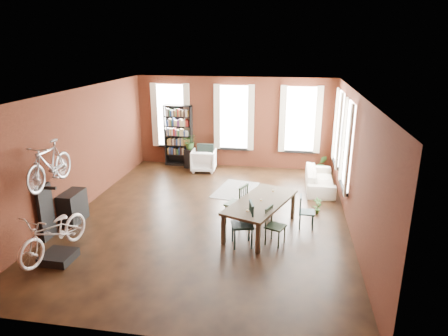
% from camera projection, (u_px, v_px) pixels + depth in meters
% --- Properties ---
extents(room, '(9.00, 9.04, 3.22)m').
position_uv_depth(room, '(222.00, 131.00, 10.28)').
color(room, black).
rests_on(room, ground).
extents(dining_table, '(1.73, 2.44, 0.76)m').
position_uv_depth(dining_table, '(261.00, 216.00, 9.51)').
color(dining_table, '#453929').
rests_on(dining_table, ground).
extents(dining_chair_a, '(0.57, 0.57, 1.01)m').
position_uv_depth(dining_chair_a, '(242.00, 225.00, 8.77)').
color(dining_chair_a, '#1A3A3A').
rests_on(dining_chair_a, ground).
extents(dining_chair_b, '(0.61, 0.61, 1.02)m').
position_uv_depth(dining_chair_b, '(236.00, 204.00, 9.89)').
color(dining_chair_b, '#1D301C').
rests_on(dining_chair_b, ground).
extents(dining_chair_c, '(0.52, 0.52, 0.85)m').
position_uv_depth(dining_chair_c, '(275.00, 226.00, 8.86)').
color(dining_chair_c, black).
rests_on(dining_chair_c, ground).
extents(dining_chair_d, '(0.38, 0.38, 0.81)m').
position_uv_depth(dining_chair_d, '(307.00, 212.00, 9.66)').
color(dining_chair_d, '#173232').
rests_on(dining_chair_d, ground).
extents(bookshelf, '(1.00, 0.32, 2.20)m').
position_uv_depth(bookshelf, '(179.00, 136.00, 14.41)').
color(bookshelf, black).
rests_on(bookshelf, ground).
extents(white_armchair, '(0.87, 0.82, 0.84)m').
position_uv_depth(white_armchair, '(204.00, 159.00, 13.92)').
color(white_armchair, white).
rests_on(white_armchair, ground).
extents(cream_sofa, '(0.61, 2.08, 0.81)m').
position_uv_depth(cream_sofa, '(320.00, 176.00, 12.24)').
color(cream_sofa, beige).
rests_on(cream_sofa, ground).
extents(striped_rug, '(1.39, 1.90, 0.01)m').
position_uv_depth(striped_rug, '(236.00, 190.00, 12.21)').
color(striped_rug, black).
rests_on(striped_rug, ground).
extents(bike_trainer, '(0.63, 0.63, 0.18)m').
position_uv_depth(bike_trainer, '(59.00, 257.00, 8.25)').
color(bike_trainer, black).
rests_on(bike_trainer, ground).
extents(bike_wall_rack, '(0.16, 0.60, 1.30)m').
position_uv_depth(bike_wall_rack, '(46.00, 212.00, 9.04)').
color(bike_wall_rack, black).
rests_on(bike_wall_rack, ground).
extents(console_table, '(0.40, 0.80, 0.80)m').
position_uv_depth(console_table, '(73.00, 207.00, 9.94)').
color(console_table, black).
rests_on(console_table, ground).
extents(plant_stand, '(0.41, 0.41, 0.68)m').
position_uv_depth(plant_stand, '(190.00, 158.00, 14.32)').
color(plant_stand, black).
rests_on(plant_stand, ground).
extents(plant_by_sofa, '(0.35, 0.62, 0.28)m').
position_uv_depth(plant_by_sofa, '(321.00, 169.00, 13.82)').
color(plant_by_sofa, '#284F1F').
rests_on(plant_by_sofa, ground).
extents(plant_small, '(0.41, 0.50, 0.16)m').
position_uv_depth(plant_small, '(317.00, 211.00, 10.53)').
color(plant_small, '#356227').
rests_on(plant_small, ground).
extents(bicycle_floor, '(0.80, 1.07, 1.85)m').
position_uv_depth(bicycle_floor, '(51.00, 212.00, 7.93)').
color(bicycle_floor, silver).
rests_on(bicycle_floor, bike_trainer).
extents(bicycle_hung, '(0.47, 1.00, 1.66)m').
position_uv_depth(bicycle_hung, '(47.00, 150.00, 8.55)').
color(bicycle_hung, '#A5A8AD').
rests_on(bicycle_hung, bike_wall_rack).
extents(plant_on_stand, '(0.58, 0.63, 0.44)m').
position_uv_depth(plant_on_stand, '(190.00, 143.00, 14.19)').
color(plant_on_stand, '#2F5723').
rests_on(plant_on_stand, plant_stand).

